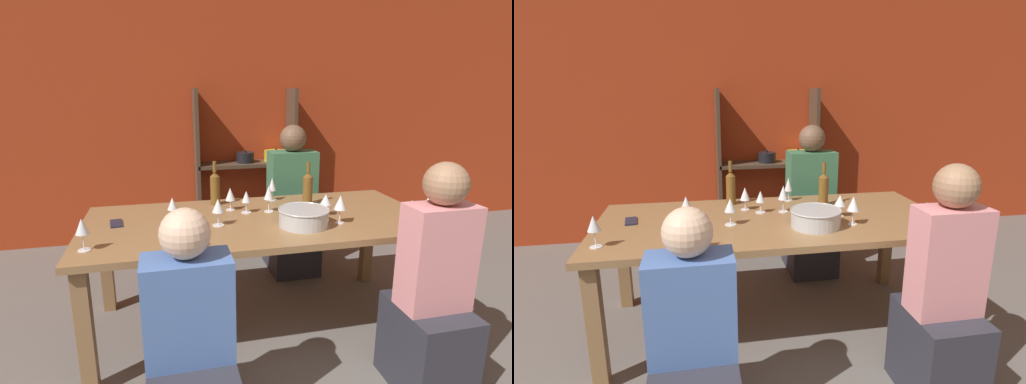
{
  "view_description": "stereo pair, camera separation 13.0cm",
  "coord_description": "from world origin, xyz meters",
  "views": [
    {
      "loc": [
        -0.57,
        -0.43,
        1.57
      ],
      "look_at": [
        0.02,
        2.06,
        0.92
      ],
      "focal_mm": 28.0,
      "sensor_mm": 36.0,
      "label": 1
    },
    {
      "loc": [
        -0.44,
        -0.46,
        1.57
      ],
      "look_at": [
        0.02,
        2.06,
        0.92
      ],
      "focal_mm": 28.0,
      "sensor_mm": 36.0,
      "label": 2
    }
  ],
  "objects": [
    {
      "name": "person_far_a",
      "position": [
        0.5,
        2.76,
        0.48
      ],
      "size": [
        0.4,
        0.5,
        1.29
      ],
      "rotation": [
        0.0,
        0.0,
        3.14
      ],
      "color": "#2D2D38",
      "rests_on": "ground_plane"
    },
    {
      "name": "cell_phone",
      "position": [
        -0.88,
        2.05,
        0.77
      ],
      "size": [
        0.09,
        0.16,
        0.01
      ],
      "color": "#1E2338",
      "rests_on": "dining_table"
    },
    {
      "name": "dining_table",
      "position": [
        0.02,
        1.96,
        0.68
      ],
      "size": [
        2.22,
        1.02,
        0.77
      ],
      "color": "olive",
      "rests_on": "ground_plane"
    },
    {
      "name": "wine_glass_white_b",
      "position": [
        0.45,
        1.92,
        0.87
      ],
      "size": [
        0.08,
        0.08,
        0.14
      ],
      "color": "white",
      "rests_on": "dining_table"
    },
    {
      "name": "wine_glass_white_d",
      "position": [
        0.11,
        2.08,
        0.89
      ],
      "size": [
        0.07,
        0.07,
        0.18
      ],
      "color": "white",
      "rests_on": "dining_table"
    },
    {
      "name": "wine_glass_white_f",
      "position": [
        -0.14,
        2.18,
        0.87
      ],
      "size": [
        0.07,
        0.07,
        0.16
      ],
      "color": "white",
      "rests_on": "dining_table"
    },
    {
      "name": "wine_glass_red_d",
      "position": [
        0.21,
        2.35,
        0.88
      ],
      "size": [
        0.06,
        0.06,
        0.17
      ],
      "color": "white",
      "rests_on": "dining_table"
    },
    {
      "name": "person_near_b",
      "position": [
        0.74,
        1.16,
        0.47
      ],
      "size": [
        0.34,
        0.43,
        1.24
      ],
      "color": "#2D2D38",
      "rests_on": "ground_plane"
    },
    {
      "name": "person_near_a",
      "position": [
        -0.5,
        1.15,
        0.41
      ],
      "size": [
        0.39,
        0.48,
        1.1
      ],
      "color": "#2D2D38",
      "rests_on": "ground_plane"
    },
    {
      "name": "wall_back_red",
      "position": [
        0.0,
        3.83,
        1.35
      ],
      "size": [
        8.8,
        0.06,
        2.7
      ],
      "color": "#B23819",
      "rests_on": "ground_plane"
    },
    {
      "name": "wine_glass_white_c",
      "position": [
        -1.0,
        1.65,
        0.89
      ],
      "size": [
        0.07,
        0.07,
        0.17
      ],
      "color": "white",
      "rests_on": "dining_table"
    },
    {
      "name": "wine_glass_red_a",
      "position": [
        0.48,
        1.75,
        0.89
      ],
      "size": [
        0.08,
        0.08,
        0.18
      ],
      "color": "white",
      "rests_on": "dining_table"
    },
    {
      "name": "mixing_bowl",
      "position": [
        0.24,
        1.76,
        0.82
      ],
      "size": [
        0.32,
        0.32,
        0.11
      ],
      "color": "#B7BABC",
      "rests_on": "dining_table"
    },
    {
      "name": "wine_glass_red_c",
      "position": [
        0.99,
        1.61,
        0.89
      ],
      "size": [
        0.07,
        0.07,
        0.18
      ],
      "color": "white",
      "rests_on": "dining_table"
    },
    {
      "name": "wine_glass_white_e",
      "position": [
        -0.48,
        1.52,
        0.88
      ],
      "size": [
        0.08,
        0.08,
        0.17
      ],
      "color": "white",
      "rests_on": "dining_table"
    },
    {
      "name": "wine_bottle_green",
      "position": [
        -0.22,
        2.34,
        0.89
      ],
      "size": [
        0.07,
        0.07,
        0.32
      ],
      "color": "brown",
      "rests_on": "dining_table"
    },
    {
      "name": "wine_glass_empty_b",
      "position": [
        -0.53,
        2.02,
        0.88
      ],
      "size": [
        0.07,
        0.07,
        0.16
      ],
      "color": "white",
      "rests_on": "dining_table"
    },
    {
      "name": "wine_glass_white_a",
      "position": [
        -0.26,
        1.88,
        0.89
      ],
      "size": [
        0.07,
        0.07,
        0.17
      ],
      "color": "white",
      "rests_on": "dining_table"
    },
    {
      "name": "wine_bottle_dark",
      "position": [
        0.42,
        2.18,
        0.89
      ],
      "size": [
        0.07,
        0.07,
        0.32
      ],
      "color": "brown",
      "rests_on": "dining_table"
    },
    {
      "name": "shelf_unit",
      "position": [
        0.3,
        3.63,
        0.57
      ],
      "size": [
        1.04,
        0.3,
        1.59
      ],
      "color": "#4C3828",
      "rests_on": "ground_plane"
    },
    {
      "name": "wine_glass_red_b",
      "position": [
        -0.04,
        2.09,
        0.87
      ],
      "size": [
        0.07,
        0.07,
        0.15
      ],
      "color": "white",
      "rests_on": "dining_table"
    },
    {
      "name": "wine_glass_empty_a",
      "position": [
        0.9,
        1.64,
        0.87
      ],
      "size": [
        0.06,
        0.06,
        0.15
      ],
      "color": "white",
      "rests_on": "dining_table"
    }
  ]
}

